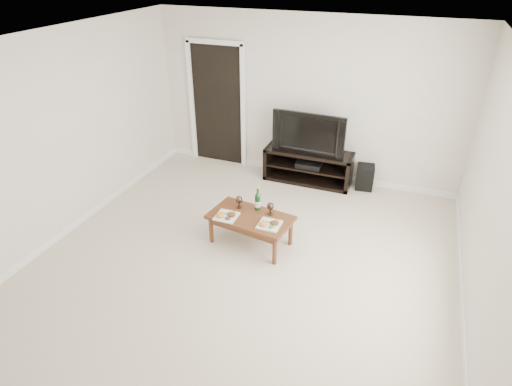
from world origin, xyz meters
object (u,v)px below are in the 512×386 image
object	(u,v)px
subwoofer	(365,177)
television	(310,131)
media_console	(308,166)
coffee_table	(251,230)

from	to	relation	value
subwoofer	television	bearing A→B (deg)	178.20
media_console	television	bearing A→B (deg)	0.00
subwoofer	media_console	bearing A→B (deg)	178.20
media_console	coffee_table	world-z (taller)	media_console
subwoofer	coffee_table	world-z (taller)	coffee_table
television	subwoofer	xyz separation A→B (m)	(0.92, 0.10, -0.69)
media_console	subwoofer	bearing A→B (deg)	6.25
media_console	television	size ratio (longest dim) A/B	1.22
media_console	television	xyz separation A→B (m)	(0.00, 0.00, 0.61)
media_console	subwoofer	xyz separation A→B (m)	(0.92, 0.10, -0.08)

